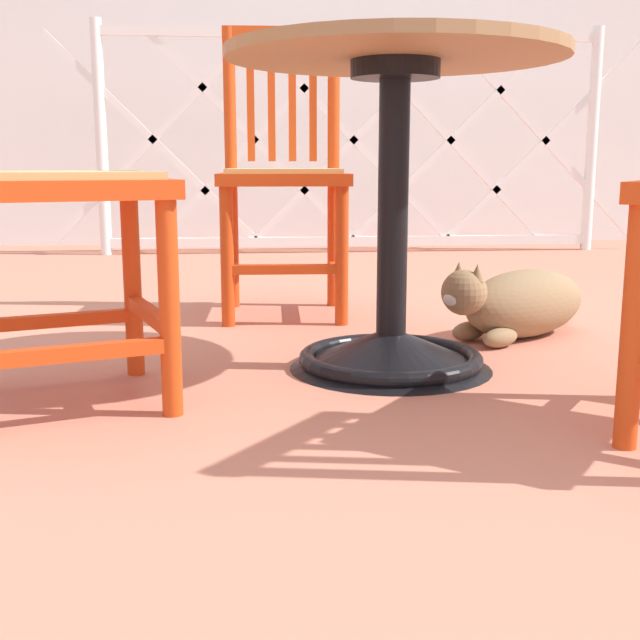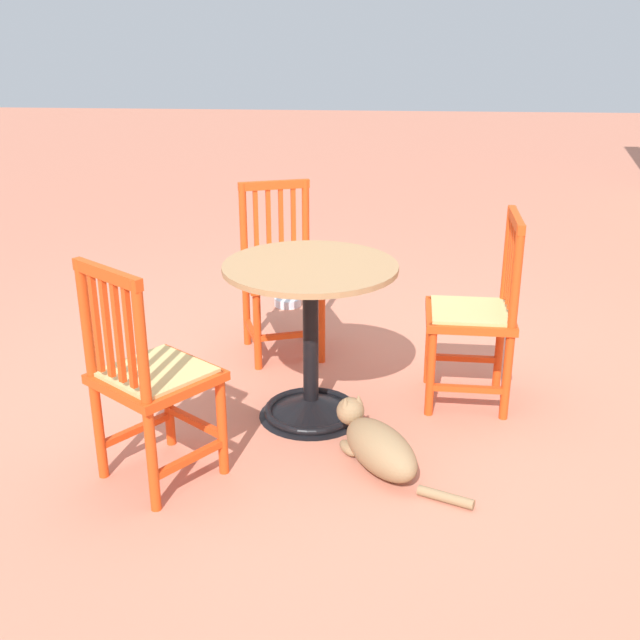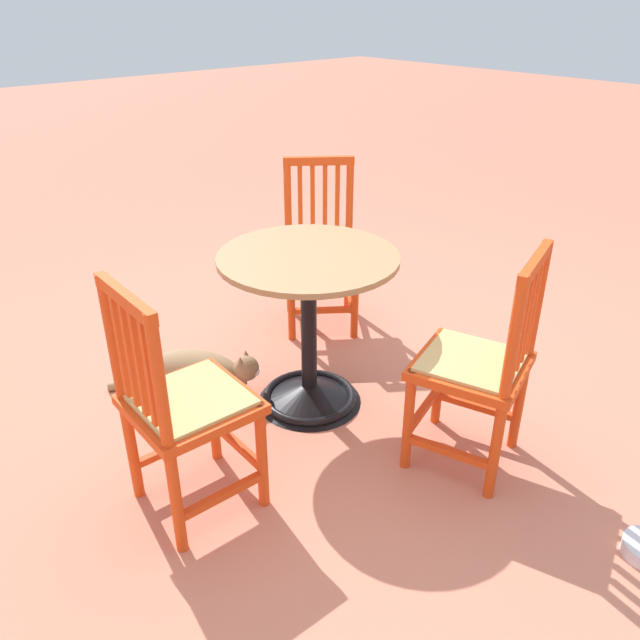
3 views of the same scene
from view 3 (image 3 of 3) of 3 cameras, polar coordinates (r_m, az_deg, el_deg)
name	(u,v)px [view 3 (image 3 of 3)]	position (r m, az deg, el deg)	size (l,w,h in m)	color
ground_plane	(341,399)	(2.96, 1.89, -7.20)	(24.00, 24.00, 0.00)	#C6755B
cafe_table	(309,348)	(2.80, -1.00, -2.55)	(0.76, 0.76, 0.73)	black
orange_chair_by_planter	(321,251)	(3.45, 0.06, 6.30)	(0.56, 0.56, 0.91)	#D64214
orange_chair_near_fence	(183,407)	(2.22, -12.31, -7.70)	(0.41, 0.41, 0.91)	#D64214
orange_chair_facing_out	(478,367)	(2.45, 14.16, -4.19)	(0.51, 0.51, 0.91)	#D64214
tabby_cat	(205,371)	(3.04, -10.37, -4.59)	(0.55, 0.56, 0.23)	#8E704C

